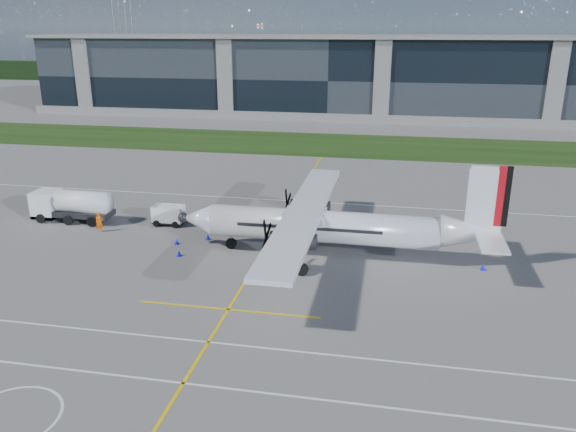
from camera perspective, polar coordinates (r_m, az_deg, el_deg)
name	(u,v)px	position (r m, az deg, el deg)	size (l,w,h in m)	color
ground	(301,155)	(79.86, 1.32, 6.24)	(400.00, 400.00, 0.00)	slate
grass_strip	(310,144)	(87.59, 2.20, 7.36)	(400.00, 18.00, 0.04)	black
terminal_building	(334,77)	(118.01, 4.68, 13.93)	(120.00, 20.00, 15.00)	black
tree_line	(355,75)	(177.94, 6.85, 14.01)	(400.00, 6.00, 6.00)	black
pylon_west	(124,33)	(208.70, -16.36, 17.40)	(9.00, 4.60, 30.00)	gray
yellow_taxiway_centerline	(279,227)	(50.94, -0.95, -1.09)	(0.20, 70.00, 0.01)	yellow
white_lane_line	(128,377)	(31.42, -15.90, -15.42)	(90.00, 0.15, 0.01)	white
turboprop_aircraft	(335,209)	(43.32, 4.79, 0.72)	(25.26, 26.20, 7.86)	white
fuel_tanker_truck	(67,205)	(56.02, -21.55, 1.00)	(7.85, 2.55, 2.94)	white
baggage_tug	(169,215)	(52.40, -12.03, 0.09)	(2.97, 1.78, 1.78)	white
ground_crew_person	(99,221)	(52.11, -18.64, -0.44)	(0.84, 0.60, 2.08)	#F25907
safety_cone_nose_stbd	(208,237)	(48.29, -8.14, -2.11)	(0.36, 0.36, 0.50)	#0D11EB
safety_cone_stbdwing	(327,203)	(57.02, 3.94, 1.32)	(0.36, 0.36, 0.50)	#0D11EB
safety_cone_tail	(483,267)	(44.45, 19.20, -4.90)	(0.36, 0.36, 0.50)	#0D11EB
safety_cone_fwd	(177,241)	(47.72, -11.24, -2.55)	(0.36, 0.36, 0.50)	#0D11EB
safety_cone_nose_port	(179,253)	(45.29, -11.01, -3.71)	(0.36, 0.36, 0.50)	#0D11EB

